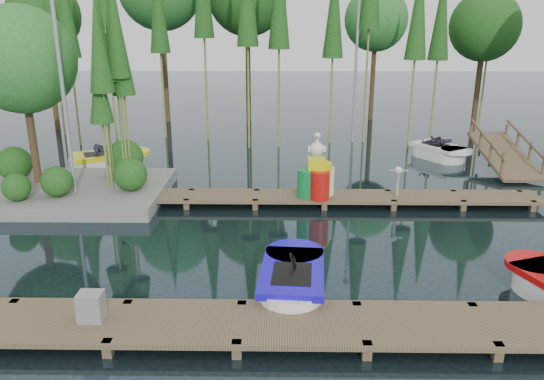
{
  "coord_description": "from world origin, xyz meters",
  "views": [
    {
      "loc": [
        0.7,
        -12.64,
        5.37
      ],
      "look_at": [
        0.5,
        0.5,
        1.1
      ],
      "focal_mm": 35.0,
      "sensor_mm": 36.0,
      "label": 1
    }
  ],
  "objects_px": {
    "boat_blue": "(292,282)",
    "boat_yellow_far": "(108,161)",
    "utility_cabinet": "(91,307)",
    "island": "(48,95)",
    "yellow_barrel": "(320,179)",
    "drum_cluster": "(317,178)"
  },
  "relations": [
    {
      "from": "island",
      "to": "utility_cabinet",
      "type": "relative_size",
      "value": 12.89
    },
    {
      "from": "boat_yellow_far",
      "to": "drum_cluster",
      "type": "xyz_separation_m",
      "value": [
        7.5,
        -3.97,
        0.56
      ]
    },
    {
      "from": "boat_yellow_far",
      "to": "island",
      "type": "bearing_deg",
      "value": -106.52
    },
    {
      "from": "yellow_barrel",
      "to": "drum_cluster",
      "type": "distance_m",
      "value": 0.2
    },
    {
      "from": "island",
      "to": "yellow_barrel",
      "type": "relative_size",
      "value": 6.74
    },
    {
      "from": "boat_yellow_far",
      "to": "yellow_barrel",
      "type": "height_order",
      "value": "boat_yellow_far"
    },
    {
      "from": "boat_blue",
      "to": "boat_yellow_far",
      "type": "height_order",
      "value": "boat_yellow_far"
    },
    {
      "from": "utility_cabinet",
      "to": "drum_cluster",
      "type": "height_order",
      "value": "drum_cluster"
    },
    {
      "from": "island",
      "to": "drum_cluster",
      "type": "xyz_separation_m",
      "value": [
        8.1,
        -0.94,
        -2.32
      ]
    },
    {
      "from": "boat_yellow_far",
      "to": "yellow_barrel",
      "type": "relative_size",
      "value": 3.23
    },
    {
      "from": "boat_blue",
      "to": "boat_yellow_far",
      "type": "xyz_separation_m",
      "value": [
        -6.66,
        9.3,
        0.04
      ]
    },
    {
      "from": "boat_yellow_far",
      "to": "utility_cabinet",
      "type": "distance_m",
      "value": 11.26
    },
    {
      "from": "boat_yellow_far",
      "to": "drum_cluster",
      "type": "bearing_deg",
      "value": -33.18
    },
    {
      "from": "island",
      "to": "yellow_barrel",
      "type": "bearing_deg",
      "value": -5.5
    },
    {
      "from": "boat_blue",
      "to": "boat_yellow_far",
      "type": "distance_m",
      "value": 11.44
    },
    {
      "from": "boat_blue",
      "to": "yellow_barrel",
      "type": "distance_m",
      "value": 5.58
    },
    {
      "from": "utility_cabinet",
      "to": "drum_cluster",
      "type": "bearing_deg",
      "value": 57.25
    },
    {
      "from": "boat_blue",
      "to": "utility_cabinet",
      "type": "height_order",
      "value": "boat_blue"
    },
    {
      "from": "island",
      "to": "yellow_barrel",
      "type": "distance_m",
      "value": 8.59
    },
    {
      "from": "utility_cabinet",
      "to": "drum_cluster",
      "type": "xyz_separation_m",
      "value": [
        4.41,
        6.85,
        0.31
      ]
    },
    {
      "from": "boat_blue",
      "to": "boat_yellow_far",
      "type": "bearing_deg",
      "value": 129.88
    },
    {
      "from": "boat_yellow_far",
      "to": "drum_cluster",
      "type": "height_order",
      "value": "drum_cluster"
    }
  ]
}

